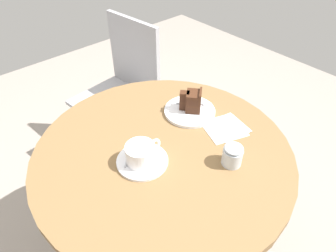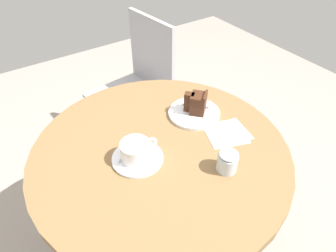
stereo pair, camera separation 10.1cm
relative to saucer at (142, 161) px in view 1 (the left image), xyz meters
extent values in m
cube|color=gray|center=(0.09, 0.00, -0.71)|extent=(4.40, 4.40, 0.01)
cylinder|color=brown|center=(0.09, 0.00, -0.02)|extent=(0.86, 0.86, 0.03)
cylinder|color=#B7B7BC|center=(0.09, 0.00, -0.36)|extent=(0.07, 0.07, 0.65)
cylinder|color=#B7B7BC|center=(0.09, 0.00, -0.69)|extent=(0.38, 0.38, 0.02)
cylinder|color=white|center=(0.00, 0.00, 0.00)|extent=(0.16, 0.16, 0.01)
cylinder|color=white|center=(0.00, -0.01, 0.04)|extent=(0.09, 0.09, 0.06)
cylinder|color=beige|center=(0.00, -0.01, 0.07)|extent=(0.08, 0.08, 0.00)
torus|color=white|center=(0.05, -0.01, 0.04)|extent=(0.05, 0.01, 0.05)
cube|color=#B7B7BC|center=(-0.03, 0.03, 0.01)|extent=(0.06, 0.06, 0.00)
ellipsoid|color=#B7B7BC|center=(0.01, 0.06, 0.01)|extent=(0.02, 0.02, 0.00)
cylinder|color=white|center=(0.29, 0.08, 0.00)|extent=(0.19, 0.19, 0.01)
cube|color=#422619|center=(0.30, 0.07, 0.02)|extent=(0.08, 0.08, 0.03)
cube|color=#422619|center=(0.28, 0.10, 0.02)|extent=(0.04, 0.04, 0.03)
cube|color=#422314|center=(0.30, 0.07, 0.04)|extent=(0.08, 0.08, 0.01)
cube|color=#422314|center=(0.28, 0.10, 0.04)|extent=(0.04, 0.04, 0.01)
cube|color=#422619|center=(0.30, 0.07, 0.06)|extent=(0.08, 0.08, 0.03)
cube|color=#422619|center=(0.28, 0.10, 0.06)|extent=(0.04, 0.04, 0.03)
cube|color=#422314|center=(0.30, 0.07, 0.08)|extent=(0.08, 0.08, 0.01)
cube|color=#422314|center=(0.28, 0.10, 0.08)|extent=(0.04, 0.04, 0.01)
cube|color=#422314|center=(0.32, 0.06, 0.05)|extent=(0.05, 0.05, 0.08)
cube|color=#B7B7BC|center=(0.32, 0.11, 0.01)|extent=(0.08, 0.08, 0.00)
cube|color=#B7B7BC|center=(0.36, 0.06, 0.01)|extent=(0.04, 0.04, 0.00)
cube|color=silver|center=(0.32, -0.07, 0.00)|extent=(0.17, 0.17, 0.00)
cube|color=silver|center=(0.33, -0.07, 0.00)|extent=(0.14, 0.14, 0.00)
cylinder|color=#9E9EA3|center=(0.13, 0.82, -0.50)|extent=(0.02, 0.02, 0.41)
cylinder|color=#9E9EA3|center=(0.17, 0.50, -0.50)|extent=(0.02, 0.02, 0.41)
cylinder|color=#9E9EA3|center=(0.45, 0.86, -0.50)|extent=(0.02, 0.02, 0.41)
cylinder|color=#9E9EA3|center=(0.49, 0.54, -0.50)|extent=(0.02, 0.02, 0.41)
cube|color=#9E9EA3|center=(0.31, 0.68, -0.28)|extent=(0.42, 0.42, 0.02)
cube|color=#9E9EA3|center=(0.48, 0.70, -0.07)|extent=(0.07, 0.36, 0.40)
cylinder|color=silver|center=(0.21, -0.19, 0.02)|extent=(0.06, 0.06, 0.06)
ellipsoid|color=silver|center=(0.21, -0.19, 0.06)|extent=(0.06, 0.06, 0.02)
camera|label=1|loc=(-0.36, -0.54, 0.70)|focal=32.00mm
camera|label=2|loc=(-0.28, -0.60, 0.70)|focal=32.00mm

